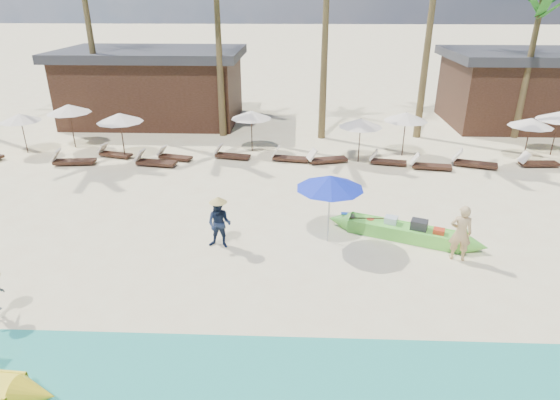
{
  "coord_description": "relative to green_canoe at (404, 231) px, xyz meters",
  "views": [
    {
      "loc": [
        0.86,
        -11.13,
        7.3
      ],
      "look_at": [
        0.33,
        2.0,
        1.49
      ],
      "focal_mm": 30.0,
      "sensor_mm": 36.0,
      "label": 1
    }
  ],
  "objects": [
    {
      "name": "lounger_6_left",
      "position": [
        -3.94,
        7.5,
        -0.04
      ],
      "size": [
        1.83,
        0.83,
        0.6
      ],
      "rotation": [
        0.0,
        0.0,
        -0.17
      ],
      "color": "#392017",
      "rests_on": "ground"
    },
    {
      "name": "green_canoe",
      "position": [
        0.0,
        0.0,
        0.0
      ],
      "size": [
        5.44,
        2.47,
        0.73
      ],
      "rotation": [
        0.0,
        0.0,
        -0.38
      ],
      "color": "#5FCD3E",
      "rests_on": "ground"
    },
    {
      "name": "lounger_8_left",
      "position": [
        4.53,
        7.04,
        -0.02
      ],
      "size": [
        2.07,
        1.2,
        0.67
      ],
      "rotation": [
        0.0,
        0.0,
        -0.32
      ],
      "color": "#392017",
      "rests_on": "ground"
    },
    {
      "name": "resort_parasol_6",
      "position": [
        -0.61,
        7.56,
        1.64
      ],
      "size": [
        2.03,
        2.03,
        2.09
      ],
      "color": "#392017",
      "rests_on": "ground"
    },
    {
      "name": "pavilion_east",
      "position": [
        9.66,
        15.03,
        1.95
      ],
      "size": [
        8.8,
        6.6,
        4.3
      ],
      "color": "#392017",
      "rests_on": "ground"
    },
    {
      "name": "resort_parasol_2",
      "position": [
        -17.01,
        8.28,
        1.54
      ],
      "size": [
        1.92,
        1.92,
        1.98
      ],
      "color": "#392017",
      "rests_on": "ground"
    },
    {
      "name": "blue_umbrella",
      "position": [
        -2.48,
        -0.3,
        1.8
      ],
      "size": [
        2.1,
        2.1,
        2.26
      ],
      "color": "#99999E",
      "rests_on": "ground"
    },
    {
      "name": "lounger_6_right",
      "position": [
        -2.19,
        7.29,
        -0.03
      ],
      "size": [
        1.98,
        1.06,
        0.64
      ],
      "rotation": [
        0.0,
        0.0,
        0.27
      ],
      "color": "#392017",
      "rests_on": "ground"
    },
    {
      "name": "vendor_green",
      "position": [
        -5.86,
        -0.8,
        0.55
      ],
      "size": [
        0.86,
        0.72,
        1.59
      ],
      "primitive_type": "imported",
      "rotation": [
        0.0,
        0.0,
        -0.17
      ],
      "color": "#16213C",
      "rests_on": "ground"
    },
    {
      "name": "resort_parasol_4",
      "position": [
        -11.83,
        7.61,
        1.75
      ],
      "size": [
        2.15,
        2.15,
        2.22
      ],
      "color": "#392017",
      "rests_on": "ground"
    },
    {
      "name": "lounger_9_left",
      "position": [
        7.5,
        7.19,
        -0.04
      ],
      "size": [
        1.81,
        0.64,
        0.61
      ],
      "rotation": [
        0.0,
        0.0,
        0.05
      ],
      "color": "#392017",
      "rests_on": "ground"
    },
    {
      "name": "resort_parasol_7",
      "position": [
        1.65,
        8.58,
        1.7
      ],
      "size": [
        2.09,
        2.09,
        2.16
      ],
      "color": "#392017",
      "rests_on": "ground"
    },
    {
      "name": "lounger_3_left",
      "position": [
        -13.99,
        6.58,
        -0.02
      ],
      "size": [
        1.99,
        0.79,
        0.66
      ],
      "rotation": [
        0.0,
        0.0,
        0.1
      ],
      "color": "#392017",
      "rests_on": "ground"
    },
    {
      "name": "resort_parasol_5",
      "position": [
        -5.8,
        9.03,
        1.61
      ],
      "size": [
        2.0,
        2.0,
        2.06
      ],
      "color": "#392017",
      "rests_on": "ground"
    },
    {
      "name": "lounger_5_left",
      "position": [
        -6.74,
        7.77,
        -0.05
      ],
      "size": [
        1.82,
        0.89,
        0.59
      ],
      "rotation": [
        0.0,
        0.0,
        -0.21
      ],
      "color": "#392017",
      "rests_on": "ground"
    },
    {
      "name": "lounger_4_right",
      "position": [
        -9.44,
        7.48,
        -0.05
      ],
      "size": [
        1.75,
        0.91,
        0.57
      ],
      "rotation": [
        0.0,
        0.0,
        -0.25
      ],
      "color": "#392017",
      "rests_on": "ground"
    },
    {
      "name": "lounger_3_right",
      "position": [
        -12.45,
        7.78,
        -0.06
      ],
      "size": [
        1.75,
        0.93,
        0.57
      ],
      "rotation": [
        0.0,
        0.0,
        -0.27
      ],
      "color": "#392017",
      "rests_on": "ground"
    },
    {
      "name": "resort_parasol_3",
      "position": [
        -15.03,
        9.27,
        1.77
      ],
      "size": [
        2.17,
        2.17,
        2.23
      ],
      "color": "#392017",
      "rests_on": "ground"
    },
    {
      "name": "lounger_4_left",
      "position": [
        -10.13,
        6.61,
        -0.03
      ],
      "size": [
        1.98,
        0.86,
        0.65
      ],
      "rotation": [
        0.0,
        0.0,
        -0.14
      ],
      "color": "#392017",
      "rests_on": "ground"
    },
    {
      "name": "lounger_7_right",
      "position": [
        2.45,
        6.64,
        -0.04
      ],
      "size": [
        1.89,
        0.83,
        0.62
      ],
      "rotation": [
        0.0,
        0.0,
        -0.15
      ],
      "color": "#392017",
      "rests_on": "ground"
    },
    {
      "name": "resort_parasol_8",
      "position": [
        7.28,
        8.03,
        1.62
      ],
      "size": [
        2.0,
        2.0,
        2.06
      ],
      "color": "#392017",
      "rests_on": "ground"
    },
    {
      "name": "ground",
      "position": [
        -4.34,
        -2.47,
        -0.24
      ],
      "size": [
        240.0,
        240.0,
        0.0
      ],
      "primitive_type": "plane",
      "color": "beige",
      "rests_on": "ground"
    },
    {
      "name": "lounger_7_left",
      "position": [
        0.63,
        7.19,
        -0.05
      ],
      "size": [
        1.78,
        0.84,
        0.58
      ],
      "rotation": [
        0.0,
        0.0,
        -0.19
      ],
      "color": "#392017",
      "rests_on": "ground"
    },
    {
      "name": "resort_parasol_9",
      "position": [
        9.01,
        8.97,
        1.71
      ],
      "size": [
        2.11,
        2.11,
        2.17
      ],
      "color": "#392017",
      "rests_on": "ground"
    },
    {
      "name": "pavilion_west",
      "position": [
        -12.34,
        15.03,
        1.95
      ],
      "size": [
        10.8,
        6.6,
        4.3
      ],
      "color": "#392017",
      "rests_on": "ground"
    },
    {
      "name": "tourist",
      "position": [
        1.33,
        -1.26,
        0.63
      ],
      "size": [
        0.71,
        0.53,
        1.76
      ],
      "primitive_type": "imported",
      "rotation": [
        0.0,
        0.0,
        2.96
      ],
      "color": "tan",
      "rests_on": "ground"
    }
  ]
}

